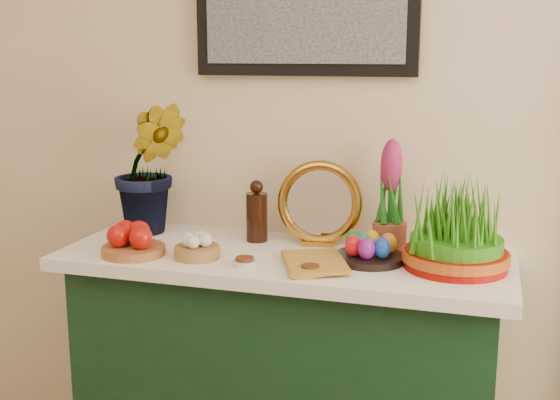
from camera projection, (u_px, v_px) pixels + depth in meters
The scene contains 13 objects.
sideboard at pixel (284, 389), 2.30m from camera, with size 1.30×0.45×0.85m, color #13361C.
tablecloth at pixel (285, 259), 2.20m from camera, with size 1.40×0.55×0.04m, color white.
hyacinth_green at pixel (150, 147), 2.39m from camera, with size 0.30×0.26×0.60m, color #1C6D19.
apple_bowl at pixel (133, 242), 2.17m from camera, with size 0.24×0.24×0.10m.
garlic_basket at pixel (197, 248), 2.14m from camera, with size 0.15×0.15×0.08m.
vinegar_cruet at pixel (257, 214), 2.32m from camera, with size 0.07×0.07×0.21m.
mirror at pixel (320, 204), 2.27m from camera, with size 0.28×0.10×0.28m.
book at pixel (285, 263), 2.04m from camera, with size 0.16×0.23×0.03m, color #BB892D.
spice_dish_left at pixel (245, 262), 2.06m from camera, with size 0.07×0.07×0.03m.
spice_dish_right at pixel (310, 270), 1.99m from camera, with size 0.07×0.07×0.03m.
egg_plate at pixel (369, 250), 2.10m from camera, with size 0.23×0.23×0.09m.
hyacinth_pink at pixel (390, 201), 2.20m from camera, with size 0.11×0.11×0.36m.
wheatgrass_sabzeh at pixel (457, 232), 2.02m from camera, with size 0.31×0.31×0.25m.
Camera 1 is at (0.47, -0.03, 1.51)m, focal length 45.00 mm.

